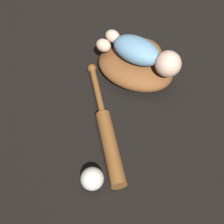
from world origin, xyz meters
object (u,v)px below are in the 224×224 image
object	(u,v)px
baseball	(92,179)
baseball_bat	(107,134)
baseball_glove	(137,65)
baby_figure	(142,53)

from	to	relation	value
baseball	baseball_bat	bearing A→B (deg)	80.27
baseball_glove	baby_figure	distance (m)	0.10
baby_figure	baseball	bearing A→B (deg)	-106.04
baseball_glove	baseball_bat	bearing A→B (deg)	-105.42
baseball_glove	baseball	distance (m)	0.51
baseball_glove	baseball_bat	xyz separation A→B (m)	(-0.09, -0.32, -0.02)
baseball_glove	baseball_bat	distance (m)	0.33
baseball_bat	baseball	distance (m)	0.18
baby_figure	baseball	xyz separation A→B (m)	(-0.13, -0.47, -0.11)
baseball_glove	baseball	bearing A→B (deg)	-103.43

